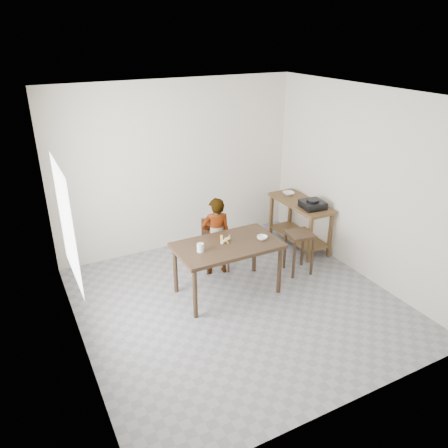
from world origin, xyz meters
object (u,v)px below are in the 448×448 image
child (216,236)px  stool (298,252)px  prep_counter (299,224)px  dining_table (227,268)px  dining_chair (216,246)px

child → stool: 1.26m
child → prep_counter: bearing=-162.5°
dining_table → prep_counter: size_ratio=1.17×
stool → prep_counter: bearing=53.1°
dining_chair → stool: bearing=-16.8°
dining_table → dining_chair: bearing=76.8°
stool → dining_table: bearing=-179.4°
dining_chair → stool: (1.05, -0.65, -0.06)m
child → dining_chair: child is taller
dining_chair → stool: dining_chair is taller
dining_table → dining_chair: 0.68m
dining_table → stool: (1.20, 0.01, -0.05)m
dining_table → child: bearing=79.1°
prep_counter → child: bearing=-175.1°
dining_table → prep_counter: 1.86m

